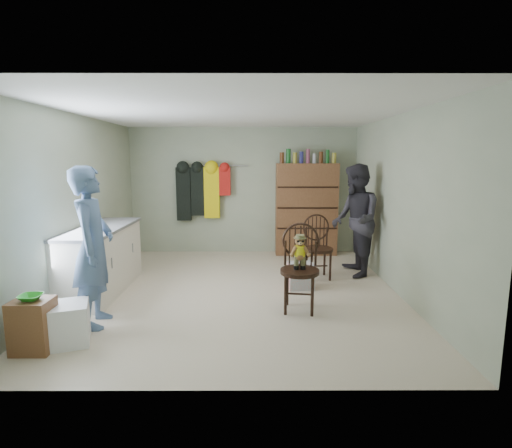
{
  "coord_description": "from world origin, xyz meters",
  "views": [
    {
      "loc": [
        0.23,
        -5.52,
        1.89
      ],
      "look_at": [
        0.25,
        0.2,
        0.95
      ],
      "focal_mm": 28.0,
      "sensor_mm": 36.0,
      "label": 1
    }
  ],
  "objects_px": {
    "chair_front": "(300,261)",
    "chair_far": "(318,244)",
    "counter": "(102,259)",
    "dresser": "(306,209)"
  },
  "relations": [
    {
      "from": "counter",
      "to": "chair_front",
      "type": "relative_size",
      "value": 1.71
    },
    {
      "from": "counter",
      "to": "chair_front",
      "type": "xyz_separation_m",
      "value": [
        2.75,
        -0.69,
        0.16
      ]
    },
    {
      "from": "counter",
      "to": "dresser",
      "type": "bearing_deg",
      "value": 35.69
    },
    {
      "from": "chair_front",
      "to": "chair_far",
      "type": "height_order",
      "value": "chair_front"
    },
    {
      "from": "chair_far",
      "to": "dresser",
      "type": "bearing_deg",
      "value": 82.47
    },
    {
      "from": "chair_front",
      "to": "chair_far",
      "type": "distance_m",
      "value": 1.45
    },
    {
      "from": "chair_far",
      "to": "counter",
      "type": "bearing_deg",
      "value": -174.81
    },
    {
      "from": "chair_far",
      "to": "chair_front",
      "type": "bearing_deg",
      "value": -114.74
    },
    {
      "from": "counter",
      "to": "chair_front",
      "type": "height_order",
      "value": "chair_front"
    },
    {
      "from": "counter",
      "to": "dresser",
      "type": "xyz_separation_m",
      "value": [
        3.2,
        2.3,
        0.44
      ]
    }
  ]
}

